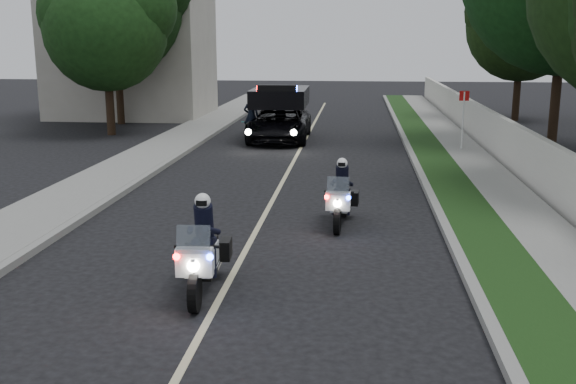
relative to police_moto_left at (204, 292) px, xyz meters
name	(u,v)px	position (x,y,z in m)	size (l,w,h in m)	color
ground	(216,306)	(0.32, -0.58, 0.00)	(120.00, 120.00, 0.00)	black
curb_right	(423,178)	(4.42, 9.42, 0.07)	(0.20, 60.00, 0.15)	gray
grass_verge	(447,179)	(5.12, 9.42, 0.08)	(1.20, 60.00, 0.16)	#193814
sidewalk_right	(492,180)	(6.42, 9.42, 0.08)	(1.40, 60.00, 0.16)	gray
property_wall	(529,158)	(7.42, 9.42, 0.75)	(0.22, 60.00, 1.50)	beige
curb_left	(152,173)	(-3.78, 9.42, 0.07)	(0.20, 60.00, 0.15)	gray
sidewalk_left	(118,172)	(-4.88, 9.42, 0.08)	(2.00, 60.00, 0.16)	gray
building_far	(132,51)	(-9.68, 25.42, 3.50)	(8.00, 6.00, 7.00)	#A8A396
lane_marking	(285,178)	(0.32, 9.42, 0.00)	(0.12, 50.00, 0.01)	#BFB78C
police_moto_left	(204,292)	(0.00, 0.00, 0.00)	(0.68, 1.94, 1.65)	silver
police_moto_right	(341,225)	(2.14, 4.34, 0.00)	(0.62, 1.78, 1.51)	silver
police_suv	(280,140)	(-0.73, 17.11, 0.00)	(2.39, 5.17, 2.51)	black
bicycle	(252,142)	(-1.83, 16.67, 0.00)	(0.59, 1.68, 0.88)	black
cyclist	(252,142)	(-1.83, 16.67, 0.00)	(0.61, 0.41, 1.69)	black
sign_post	(461,153)	(6.32, 14.77, 0.00)	(0.37, 0.37, 2.34)	red
tree_right_d	(551,148)	(9.93, 16.20, 0.00)	(7.62, 7.62, 12.71)	#154116
tree_right_e	(515,121)	(10.60, 25.41, 0.00)	(5.56, 5.56, 9.27)	#193310
tree_left_near	(112,135)	(-8.28, 18.06, 0.00)	(5.26, 5.26, 8.77)	#193F15
tree_left_far	(121,124)	(-9.22, 21.92, 0.00)	(6.58, 6.58, 10.97)	black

